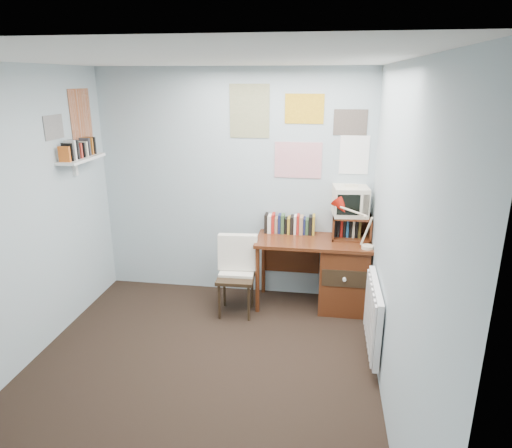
{
  "coord_description": "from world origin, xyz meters",
  "views": [
    {
      "loc": [
        0.98,
        -3.07,
        2.38
      ],
      "look_at": [
        0.36,
        0.98,
        1.07
      ],
      "focal_mm": 32.0,
      "sensor_mm": 36.0,
      "label": 1
    }
  ],
  "objects_px": {
    "desk": "(338,272)",
    "crt_tv": "(350,200)",
    "desk_chair": "(236,278)",
    "radiator": "(374,316)",
    "tv_riser": "(351,227)",
    "wall_shelf": "(81,159)",
    "desk_lamp": "(369,228)"
  },
  "relations": [
    {
      "from": "desk",
      "to": "tv_riser",
      "type": "distance_m",
      "value": 0.51
    },
    {
      "from": "desk_lamp",
      "to": "crt_tv",
      "type": "relative_size",
      "value": 1.22
    },
    {
      "from": "desk",
      "to": "desk_chair",
      "type": "bearing_deg",
      "value": -163.79
    },
    {
      "from": "desk",
      "to": "crt_tv",
      "type": "bearing_deg",
      "value": 55.19
    },
    {
      "from": "desk",
      "to": "crt_tv",
      "type": "distance_m",
      "value": 0.79
    },
    {
      "from": "desk_lamp",
      "to": "tv_riser",
      "type": "bearing_deg",
      "value": 101.7
    },
    {
      "from": "desk",
      "to": "crt_tv",
      "type": "relative_size",
      "value": 3.43
    },
    {
      "from": "desk_chair",
      "to": "wall_shelf",
      "type": "bearing_deg",
      "value": -179.07
    },
    {
      "from": "wall_shelf",
      "to": "tv_riser",
      "type": "bearing_deg",
      "value": 10.32
    },
    {
      "from": "tv_riser",
      "to": "crt_tv",
      "type": "xyz_separation_m",
      "value": [
        -0.03,
        0.02,
        0.29
      ]
    },
    {
      "from": "radiator",
      "to": "tv_riser",
      "type": "bearing_deg",
      "value": 99.28
    },
    {
      "from": "tv_riser",
      "to": "crt_tv",
      "type": "bearing_deg",
      "value": 144.37
    },
    {
      "from": "desk_lamp",
      "to": "wall_shelf",
      "type": "bearing_deg",
      "value": 168.53
    },
    {
      "from": "crt_tv",
      "to": "radiator",
      "type": "distance_m",
      "value": 1.32
    },
    {
      "from": "desk",
      "to": "radiator",
      "type": "bearing_deg",
      "value": -72.76
    },
    {
      "from": "crt_tv",
      "to": "radiator",
      "type": "bearing_deg",
      "value": -85.3
    },
    {
      "from": "desk_chair",
      "to": "crt_tv",
      "type": "height_order",
      "value": "crt_tv"
    },
    {
      "from": "desk_chair",
      "to": "crt_tv",
      "type": "distance_m",
      "value": 1.44
    },
    {
      "from": "desk_lamp",
      "to": "desk",
      "type": "bearing_deg",
      "value": 130.41
    },
    {
      "from": "crt_tv",
      "to": "wall_shelf",
      "type": "xyz_separation_m",
      "value": [
        -2.66,
        -0.51,
        0.44
      ]
    },
    {
      "from": "desk",
      "to": "tv_riser",
      "type": "xyz_separation_m",
      "value": [
        0.12,
        0.11,
        0.48
      ]
    },
    {
      "from": "desk_chair",
      "to": "desk_lamp",
      "type": "xyz_separation_m",
      "value": [
        1.32,
        0.12,
        0.57
      ]
    },
    {
      "from": "radiator",
      "to": "desk_chair",
      "type": "bearing_deg",
      "value": 154.94
    },
    {
      "from": "desk",
      "to": "desk_lamp",
      "type": "relative_size",
      "value": 2.81
    },
    {
      "from": "tv_riser",
      "to": "wall_shelf",
      "type": "xyz_separation_m",
      "value": [
        -2.69,
        -0.49,
        0.74
      ]
    },
    {
      "from": "crt_tv",
      "to": "wall_shelf",
      "type": "bearing_deg",
      "value": -175.03
    },
    {
      "from": "desk",
      "to": "desk_lamp",
      "type": "bearing_deg",
      "value": -34.13
    },
    {
      "from": "desk_chair",
      "to": "desk_lamp",
      "type": "bearing_deg",
      "value": 3.43
    },
    {
      "from": "crt_tv",
      "to": "wall_shelf",
      "type": "distance_m",
      "value": 2.75
    },
    {
      "from": "desk_chair",
      "to": "radiator",
      "type": "height_order",
      "value": "desk_chair"
    },
    {
      "from": "crt_tv",
      "to": "desk",
      "type": "bearing_deg",
      "value": -130.68
    },
    {
      "from": "desk_chair",
      "to": "crt_tv",
      "type": "xyz_separation_m",
      "value": [
        1.14,
        0.44,
        0.77
      ]
    }
  ]
}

